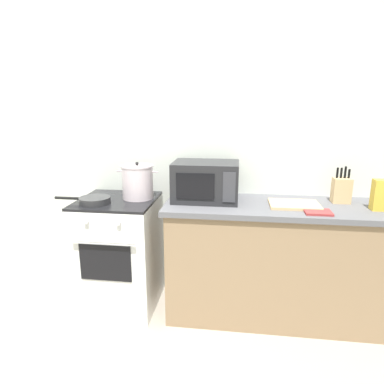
% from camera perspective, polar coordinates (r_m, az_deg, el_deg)
% --- Properties ---
extents(ground_plane, '(10.00, 10.00, 0.00)m').
position_cam_1_polar(ground_plane, '(2.54, -8.20, -25.83)').
color(ground_plane, '#9E9384').
extents(back_wall, '(4.40, 0.10, 2.50)m').
position_cam_1_polar(back_wall, '(2.87, 1.99, 6.61)').
color(back_wall, silver).
rests_on(back_wall, ground_plane).
extents(lower_cabinet_right, '(1.64, 0.56, 0.88)m').
position_cam_1_polar(lower_cabinet_right, '(2.77, 13.80, -11.63)').
color(lower_cabinet_right, '#8C7051').
rests_on(lower_cabinet_right, ground_plane).
extents(countertop_right, '(1.70, 0.60, 0.04)m').
position_cam_1_polar(countertop_right, '(2.61, 14.39, -2.49)').
color(countertop_right, '#59595E').
rests_on(countertop_right, lower_cabinet_right).
extents(stove, '(0.60, 0.64, 0.92)m').
position_cam_1_polar(stove, '(2.88, -12.10, -10.08)').
color(stove, white).
rests_on(stove, ground_plane).
extents(stock_pot, '(0.33, 0.25, 0.29)m').
position_cam_1_polar(stock_pot, '(2.70, -9.16, 1.71)').
color(stock_pot, silver).
rests_on(stock_pot, stove).
extents(frying_pan, '(0.43, 0.23, 0.05)m').
position_cam_1_polar(frying_pan, '(2.65, -16.23, -1.36)').
color(frying_pan, '#28282B').
rests_on(frying_pan, stove).
extents(microwave, '(0.50, 0.37, 0.30)m').
position_cam_1_polar(microwave, '(2.61, 2.34, 1.84)').
color(microwave, '#232326').
rests_on(microwave, countertop_right).
extents(cutting_board, '(0.36, 0.26, 0.02)m').
position_cam_1_polar(cutting_board, '(2.60, 16.87, -2.04)').
color(cutting_board, tan).
rests_on(cutting_board, countertop_right).
extents(knife_block, '(0.13, 0.10, 0.28)m').
position_cam_1_polar(knife_block, '(2.79, 23.90, 0.34)').
color(knife_block, tan).
rests_on(knife_block, countertop_right).
extents(pasta_box, '(0.08, 0.08, 0.22)m').
position_cam_1_polar(pasta_box, '(2.70, 28.93, -0.45)').
color(pasta_box, gold).
rests_on(pasta_box, countertop_right).
extents(oven_mitt, '(0.18, 0.14, 0.02)m').
position_cam_1_polar(oven_mitt, '(2.47, 20.49, -3.19)').
color(oven_mitt, '#993333').
rests_on(oven_mitt, countertop_right).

